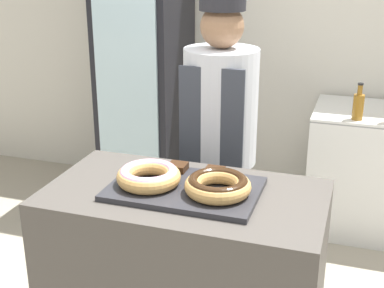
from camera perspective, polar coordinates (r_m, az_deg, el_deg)
wall_back at (r=4.17m, az=8.95°, el=12.25°), size 8.00×0.06×2.70m
display_counter at (r=2.51m, az=-0.74°, el=-14.79°), size 1.19×0.65×0.94m
serving_tray at (r=2.27m, az=-0.79°, el=-4.81°), size 0.63×0.41×0.02m
donut_light_glaze at (r=2.28m, az=-4.64°, el=-3.35°), size 0.27×0.27×0.07m
donut_chocolate_glaze at (r=2.19m, az=2.77°, el=-4.35°), size 0.27×0.27×0.07m
brownie_back_left at (r=2.42m, az=-1.55°, el=-2.47°), size 0.08×0.08×0.03m
brownie_back_right at (r=2.37m, az=2.40°, el=-2.97°), size 0.08×0.08×0.03m
baker_person at (r=2.89m, az=2.94°, el=-0.54°), size 0.39×0.39×1.69m
beverage_fridge at (r=4.10m, az=-4.99°, el=7.22°), size 0.57×0.69×1.99m
bottle_amber_b at (r=3.56m, az=17.32°, el=3.93°), size 0.07×0.07×0.24m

